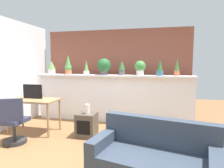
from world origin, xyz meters
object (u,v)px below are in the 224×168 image
Objects in this scene: potted_plant_2 at (86,68)px; potted_plant_7 at (177,68)px; potted_plant_5 at (140,67)px; potted_plant_0 at (52,67)px; tv_monitor at (33,91)px; couch at (154,162)px; potted_plant_1 at (68,66)px; potted_plant_6 at (160,69)px; side_cube_shelf at (87,125)px; office_chair at (13,124)px; potted_plant_4 at (122,67)px; potted_plant_3 at (104,66)px; desk at (34,103)px; vase_on_shelf at (87,109)px.

potted_plant_2 is 0.92× the size of potted_plant_7.
potted_plant_2 is at bearing -179.02° from potted_plant_5.
potted_plant_0 reaches higher than tv_monitor.
potted_plant_0 is 3.92m from couch.
potted_plant_1 reaches higher than potted_plant_6.
tv_monitor is 0.93× the size of side_cube_shelf.
tv_monitor is (-3.21, -1.05, -0.52)m from potted_plant_7.
office_chair is at bearing -114.19° from potted_plant_2.
potted_plant_1 is 1.04× the size of side_cube_shelf.
potted_plant_4 is at bearing 0.63° from potted_plant_0.
potted_plant_1 is 1.43× the size of potted_plant_5.
potted_plant_3 is at bearing 1.88° from potted_plant_1.
office_chair is 1.82× the size of side_cube_shelf.
office_chair reaches higher than couch.
couch is (0.40, -2.46, -1.16)m from potted_plant_5.
desk is at bearing 92.82° from office_chair.
desk is (0.18, -1.12, -0.77)m from potted_plant_0.
potted_plant_7 is 0.37× the size of desk.
potted_plant_0 is at bearing 179.56° from potted_plant_2.
potted_plant_2 is at bearing 179.05° from potted_plant_6.
potted_plant_3 is (0.48, 0.03, 0.07)m from potted_plant_2.
potted_plant_7 is at bearing 0.26° from potted_plant_0.
desk reaches higher than side_cube_shelf.
potted_plant_2 reaches higher than vase_on_shelf.
potted_plant_5 is 1.84× the size of vase_on_shelf.
side_cube_shelf is at bearing 0.33° from desk.
potted_plant_7 is (1.82, -0.01, -0.05)m from potted_plant_3.
potted_plant_1 is at bearing -179.96° from potted_plant_2.
potted_plant_1 is 0.53m from potted_plant_2.
potted_plant_7 reaches higher than potted_plant_0.
side_cube_shelf is (1.32, -0.07, -0.66)m from tv_monitor.
potted_plant_3 is at bearing 177.42° from potted_plant_6.
potted_plant_7 is at bearing 78.87° from couch.
desk is at bearing -127.29° from potted_plant_2.
potted_plant_3 is 2.50m from office_chair.
potted_plant_1 reaches higher than potted_plant_5.
potted_plant_3 is 1.84m from tv_monitor.
vase_on_shelf is at bearing -114.39° from potted_plant_4.
potted_plant_1 reaches higher than tv_monitor.
potted_plant_0 is at bearing 99.10° from desk.
potted_plant_5 is 1.74m from vase_on_shelf.
potted_plant_6 is at bearing 19.57° from tv_monitor.
potted_plant_6 is at bearing 35.70° from side_cube_shelf.
desk is (-3.14, -1.13, -0.77)m from potted_plant_7.
potted_plant_6 is at bearing 21.47° from desk.
couch is (1.38, -1.31, -0.32)m from vase_on_shelf.
potted_plant_7 is (1.34, -0.01, -0.01)m from potted_plant_4.
potted_plant_1 is at bearing 73.74° from desk.
potted_plant_1 is 1.24m from tv_monitor.
couch is at bearing -13.41° from office_chair.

